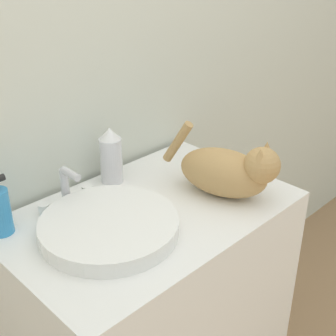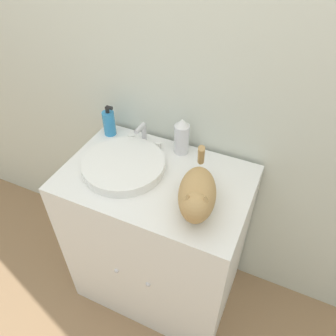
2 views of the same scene
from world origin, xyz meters
name	(u,v)px [view 1 (image 1 of 2)]	position (x,y,z in m)	size (l,w,h in m)	color
wall_back	(75,69)	(0.00, 0.59, 1.25)	(6.00, 0.05, 2.50)	silver
vanity_cabinet	(152,325)	(0.00, 0.27, 0.45)	(0.83, 0.56, 0.90)	white
sink_basin	(109,226)	(-0.15, 0.26, 0.92)	(0.37, 0.37, 0.04)	white
faucet	(67,190)	(-0.15, 0.45, 0.95)	(0.18, 0.09, 0.13)	silver
cat	(229,171)	(0.23, 0.17, 0.98)	(0.22, 0.38, 0.21)	tan
spray_bottle	(111,156)	(0.03, 0.48, 0.99)	(0.07, 0.07, 0.18)	silver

